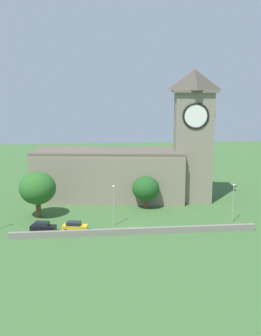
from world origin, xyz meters
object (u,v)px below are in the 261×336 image
at_px(church, 133,163).
at_px(tree_riverside_west, 146,189).
at_px(car_yellow, 75,226).
at_px(car_black, 43,227).
at_px(streetlamp_west_mid, 114,199).
at_px(tree_by_tower, 38,188).
at_px(streetlamp_central, 233,197).

bearing_deg(church, tree_riverside_west, -77.83).
bearing_deg(car_yellow, car_black, 178.20).
distance_m(church, streetlamp_west_mid, 19.46).
height_order(car_black, tree_riverside_west, tree_riverside_west).
xyz_separation_m(car_black, tree_by_tower, (-1.66, 8.62, 4.95)).
distance_m(car_yellow, tree_by_tower, 12.45).
height_order(car_yellow, streetlamp_west_mid, streetlamp_west_mid).
relative_size(streetlamp_west_mid, streetlamp_central, 1.03).
bearing_deg(church, streetlamp_west_mid, -107.42).
bearing_deg(car_black, tree_riverside_west, 31.83).
height_order(car_black, car_yellow, car_black).
relative_size(church, car_yellow, 8.85).
xyz_separation_m(streetlamp_west_mid, streetlamp_central, (22.53, -0.29, -0.13)).
xyz_separation_m(streetlamp_central, tree_by_tower, (-36.90, 6.84, 0.96)).
relative_size(streetlamp_central, tree_by_tower, 0.81).
xyz_separation_m(church, tree_riverside_west, (1.70, -7.86, -4.11)).
distance_m(church, car_yellow, 25.37).
relative_size(church, streetlamp_west_mid, 5.44).
xyz_separation_m(church, car_yellow, (-12.86, -20.55, -7.49)).
distance_m(car_black, tree_riverside_west, 23.95).
bearing_deg(tree_by_tower, streetlamp_west_mid, -24.50).
relative_size(car_yellow, tree_riverside_west, 0.69).
xyz_separation_m(car_black, streetlamp_west_mid, (12.71, 2.07, 4.12)).
distance_m(church, tree_by_tower, 23.43).
distance_m(car_black, streetlamp_central, 35.51).
xyz_separation_m(church, streetlamp_central, (16.78, -18.59, -3.45)).
relative_size(car_black, tree_by_tower, 0.51).
bearing_deg(streetlamp_west_mid, tree_riverside_west, 54.52).
xyz_separation_m(tree_by_tower, tree_riverside_west, (21.81, 3.89, -1.62)).
bearing_deg(tree_riverside_west, tree_by_tower, -169.89).
relative_size(streetlamp_central, tree_riverside_west, 1.08).
bearing_deg(car_black, streetlamp_west_mid, 9.26).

